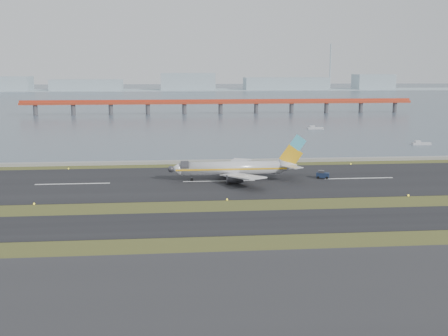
{
  "coord_description": "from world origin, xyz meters",
  "views": [
    {
      "loc": [
        -13.13,
        -122.4,
        31.82
      ],
      "look_at": [
        0.63,
        22.0,
        5.24
      ],
      "focal_mm": 45.0,
      "sensor_mm": 36.0,
      "label": 1
    }
  ],
  "objects": [
    {
      "name": "taxiway_strip",
      "position": [
        0.0,
        -12.0,
        0.05
      ],
      "size": [
        1000.0,
        18.0,
        0.1
      ],
      "primitive_type": "cube",
      "color": "black",
      "rests_on": "ground"
    },
    {
      "name": "ground",
      "position": [
        0.0,
        0.0,
        0.0
      ],
      "size": [
        1000.0,
        1000.0,
        0.0
      ],
      "primitive_type": "plane",
      "color": "#334719",
      "rests_on": "ground"
    },
    {
      "name": "workboat_near",
      "position": [
        87.92,
        94.79,
        0.59
      ],
      "size": [
        7.75,
        2.7,
        1.86
      ],
      "rotation": [
        0.0,
        0.0,
        -0.04
      ],
      "color": "#BBBBC0",
      "rests_on": "ground"
    },
    {
      "name": "red_pier",
      "position": [
        20.0,
        250.0,
        7.28
      ],
      "size": [
        260.0,
        5.0,
        10.2
      ],
      "color": "#BE3B20",
      "rests_on": "ground"
    },
    {
      "name": "pushback_tug",
      "position": [
        29.76,
        31.22,
        1.11
      ],
      "size": [
        4.04,
        3.07,
        2.29
      ],
      "rotation": [
        0.0,
        0.0,
        -0.33
      ],
      "color": "#15213B",
      "rests_on": "ground"
    },
    {
      "name": "bay_water",
      "position": [
        0.0,
        460.0,
        0.0
      ],
      "size": [
        1400.0,
        800.0,
        1.3
      ],
      "primitive_type": "cube",
      "color": "#434F60",
      "rests_on": "ground"
    },
    {
      "name": "airliner",
      "position": [
        5.0,
        31.18,
        3.46
      ],
      "size": [
        38.52,
        32.89,
        12.8
      ],
      "color": "silver",
      "rests_on": "ground"
    },
    {
      "name": "runway_strip",
      "position": [
        0.0,
        30.0,
        0.05
      ],
      "size": [
        1000.0,
        45.0,
        0.1
      ],
      "primitive_type": "cube",
      "color": "black",
      "rests_on": "ground"
    },
    {
      "name": "seawall",
      "position": [
        0.0,
        60.0,
        0.5
      ],
      "size": [
        1000.0,
        2.5,
        1.0
      ],
      "primitive_type": "cube",
      "color": "gray",
      "rests_on": "ground"
    },
    {
      "name": "far_shoreline",
      "position": [
        13.62,
        620.0,
        6.07
      ],
      "size": [
        1400.0,
        80.0,
        60.5
      ],
      "color": "#9CB0B9",
      "rests_on": "ground"
    },
    {
      "name": "apron_strip",
      "position": [
        0.0,
        -55.0,
        0.05
      ],
      "size": [
        1000.0,
        50.0,
        0.1
      ],
      "primitive_type": "cube",
      "color": "#2B2B2D",
      "rests_on": "ground"
    },
    {
      "name": "workboat_far",
      "position": [
        59.43,
        154.19,
        0.6
      ],
      "size": [
        7.89,
        2.61,
        1.91
      ],
      "rotation": [
        0.0,
        0.0,
        -0.02
      ],
      "color": "#BBBBC0",
      "rests_on": "ground"
    }
  ]
}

